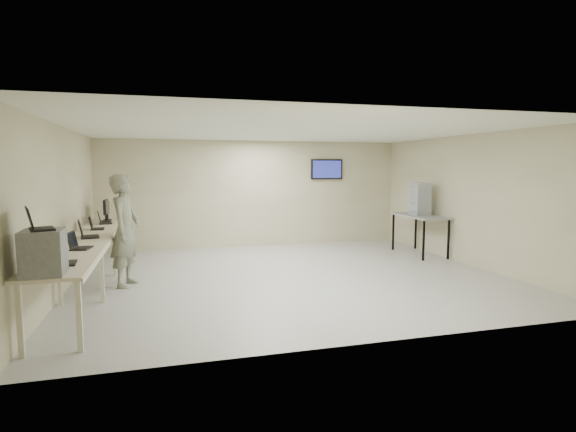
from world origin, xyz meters
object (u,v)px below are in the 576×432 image
object	(u,v)px
equipment_box	(43,252)
side_table	(420,218)
workbench	(90,242)
soldier	(125,230)

from	to	relation	value
equipment_box	side_table	bearing A→B (deg)	26.48
side_table	equipment_box	bearing A→B (deg)	-150.96
workbench	soldier	size ratio (longest dim) A/B	3.02
workbench	side_table	size ratio (longest dim) A/B	3.76
soldier	side_table	xyz separation A→B (m)	(6.61, 1.19, -0.11)
workbench	equipment_box	distance (m)	2.77
workbench	soldier	world-z (taller)	soldier
soldier	workbench	bearing A→B (deg)	114.38
workbench	equipment_box	xyz separation A→B (m)	(-0.06, -2.75, 0.33)
equipment_box	side_table	world-z (taller)	equipment_box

